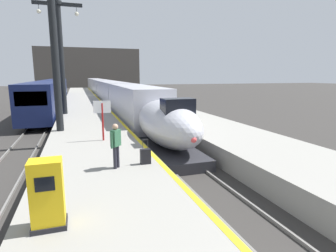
# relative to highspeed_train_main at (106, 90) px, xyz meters

# --- Properties ---
(platform_left) EXTENTS (4.80, 110.00, 1.05)m
(platform_left) POSITION_rel_highspeed_train_main_xyz_m (-4.05, -21.70, -1.44)
(platform_left) COLOR gray
(platform_left) RESTS_ON ground
(platform_right) EXTENTS (4.80, 110.00, 1.05)m
(platform_right) POSITION_rel_highspeed_train_main_xyz_m (4.05, -21.70, -1.44)
(platform_right) COLOR gray
(platform_right) RESTS_ON ground
(platform_left_safety_stripe) EXTENTS (0.20, 107.80, 0.01)m
(platform_left_safety_stripe) POSITION_rel_highspeed_train_main_xyz_m (-1.77, -21.70, -0.92)
(platform_left_safety_stripe) COLOR yellow
(platform_left_safety_stripe) RESTS_ON platform_left
(rail_main_left) EXTENTS (0.08, 110.00, 0.12)m
(rail_main_left) POSITION_rel_highspeed_train_main_xyz_m (-0.75, -18.95, -1.91)
(rail_main_left) COLOR slate
(rail_main_left) RESTS_ON ground
(rail_main_right) EXTENTS (0.08, 110.00, 0.12)m
(rail_main_right) POSITION_rel_highspeed_train_main_xyz_m (0.75, -18.95, -1.91)
(rail_main_right) COLOR slate
(rail_main_right) RESTS_ON ground
(rail_secondary_left) EXTENTS (0.08, 110.00, 0.12)m
(rail_secondary_left) POSITION_rel_highspeed_train_main_xyz_m (-8.85, -18.95, -1.91)
(rail_secondary_left) COLOR slate
(rail_secondary_left) RESTS_ON ground
(rail_secondary_right) EXTENTS (0.08, 110.00, 0.12)m
(rail_secondary_right) POSITION_rel_highspeed_train_main_xyz_m (-7.35, -18.95, -1.91)
(rail_secondary_right) COLOR slate
(rail_secondary_right) RESTS_ON ground
(highspeed_train_main) EXTENTS (2.92, 76.05, 3.60)m
(highspeed_train_main) POSITION_rel_highspeed_train_main_xyz_m (0.00, 0.00, 0.00)
(highspeed_train_main) COLOR silver
(highspeed_train_main) RESTS_ON ground
(regional_train_adjacent) EXTENTS (2.85, 36.60, 3.80)m
(regional_train_adjacent) POSITION_rel_highspeed_train_main_xyz_m (-8.10, -6.99, 0.16)
(regional_train_adjacent) COLOR #141E4C
(regional_train_adjacent) RESTS_ON ground
(station_column_mid) EXTENTS (4.00, 0.68, 9.95)m
(station_column_mid) POSITION_rel_highspeed_train_main_xyz_m (-5.90, -29.78, 5.01)
(station_column_mid) COLOR black
(station_column_mid) RESTS_ON platform_left
(station_column_far) EXTENTS (4.00, 0.68, 9.62)m
(station_column_far) POSITION_rel_highspeed_train_main_xyz_m (-5.90, -21.67, 4.84)
(station_column_far) COLOR black
(station_column_far) RESTS_ON platform_left
(passenger_near_edge) EXTENTS (0.42, 0.44, 1.69)m
(passenger_near_edge) POSITION_rel_highspeed_train_main_xyz_m (-3.52, -38.00, 0.07)
(passenger_near_edge) COLOR #23232D
(passenger_near_edge) RESTS_ON platform_left
(rolling_suitcase) EXTENTS (0.40, 0.22, 0.98)m
(rolling_suitcase) POSITION_rel_highspeed_train_main_xyz_m (-2.37, -37.87, -0.61)
(rolling_suitcase) COLOR black
(rolling_suitcase) RESTS_ON platform_left
(ticket_machine_yellow) EXTENTS (0.76, 0.62, 1.60)m
(ticket_machine_yellow) POSITION_rel_highspeed_train_main_xyz_m (-5.55, -41.63, -0.18)
(ticket_machine_yellow) COLOR yellow
(ticket_machine_yellow) RESTS_ON platform_left
(departure_info_board) EXTENTS (0.90, 0.10, 2.12)m
(departure_info_board) POSITION_rel_highspeed_train_main_xyz_m (-3.57, -33.28, 0.59)
(departure_info_board) COLOR maroon
(departure_info_board) RESTS_ON platform_left
(terminus_back_wall) EXTENTS (36.00, 2.00, 14.00)m
(terminus_back_wall) POSITION_rel_highspeed_train_main_xyz_m (0.00, 55.55, 5.03)
(terminus_back_wall) COLOR #4C4742
(terminus_back_wall) RESTS_ON ground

